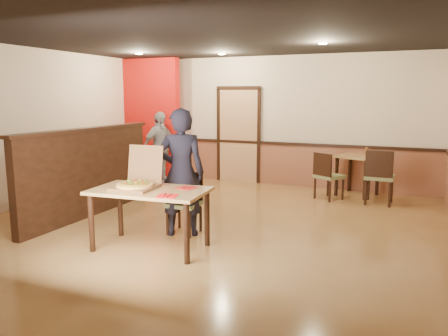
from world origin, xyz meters
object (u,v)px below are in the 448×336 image
(diner_chair, at_px, (186,200))
(side_chair_left, at_px, (327,174))
(side_table, at_px, (358,164))
(pizza_box, at_px, (137,183))
(diner, at_px, (181,173))
(condiment, at_px, (367,151))
(main_table, at_px, (150,198))
(passerby, at_px, (160,148))
(side_chair_right, at_px, (379,175))

(diner_chair, height_order, side_chair_left, side_chair_left)
(side_table, distance_m, pizza_box, 4.80)
(diner, relative_size, condiment, 11.75)
(main_table, relative_size, side_chair_left, 1.70)
(diner, bearing_deg, passerby, -78.44)
(main_table, distance_m, pizza_box, 0.25)
(diner_chair, relative_size, condiment, 5.66)
(diner_chair, bearing_deg, side_chair_left, 61.21)
(diner, bearing_deg, side_chair_right, -154.09)
(main_table, relative_size, diner_chair, 1.77)
(side_chair_left, relative_size, pizza_box, 1.43)
(main_table, height_order, condiment, condiment)
(main_table, height_order, passerby, passerby)
(diner_chair, distance_m, diner, 0.45)
(main_table, relative_size, condiment, 10.01)
(diner, bearing_deg, condiment, -145.00)
(side_table, height_order, pizza_box, pizza_box)
(side_chair_right, height_order, diner, diner)
(passerby, relative_size, condiment, 10.54)
(diner_chair, distance_m, side_chair_left, 3.18)
(main_table, bearing_deg, condiment, 57.62)
(side_table, bearing_deg, side_chair_right, -54.36)
(side_table, distance_m, condiment, 0.30)
(pizza_box, bearing_deg, side_chair_left, 58.85)
(side_table, xyz_separation_m, passerby, (-4.23, -0.45, 0.18))
(side_chair_left, distance_m, pizza_box, 4.04)
(diner, distance_m, pizza_box, 0.73)
(pizza_box, bearing_deg, side_chair_right, 48.06)
(side_chair_right, xyz_separation_m, passerby, (-4.68, 0.18, 0.26))
(side_chair_left, bearing_deg, diner_chair, 92.92)
(pizza_box, bearing_deg, condiment, 55.61)
(passerby, bearing_deg, main_table, -132.68)
(side_chair_right, distance_m, pizza_box, 4.52)
(main_table, xyz_separation_m, side_table, (2.09, 4.21, -0.05))
(diner_chair, bearing_deg, side_table, 59.22)
(main_table, bearing_deg, side_chair_right, 50.06)
(passerby, height_order, pizza_box, passerby)
(side_table, bearing_deg, side_chair_left, -128.61)
(diner, bearing_deg, side_table, -143.56)
(passerby, bearing_deg, condiment, -65.81)
(main_table, relative_size, side_table, 1.62)
(side_chair_right, bearing_deg, condiment, -64.28)
(side_chair_right, bearing_deg, main_table, 56.66)
(main_table, bearing_deg, side_chair_left, 61.34)
(diner_chair, bearing_deg, side_chair_right, 48.29)
(diner, bearing_deg, side_chair_left, -141.38)
(diner_chair, xyz_separation_m, side_table, (2.00, 3.40, 0.15))
(diner_chair, height_order, side_table, diner_chair)
(side_chair_right, bearing_deg, side_table, -52.43)
(diner_chair, xyz_separation_m, side_chair_right, (2.45, 2.78, 0.08))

